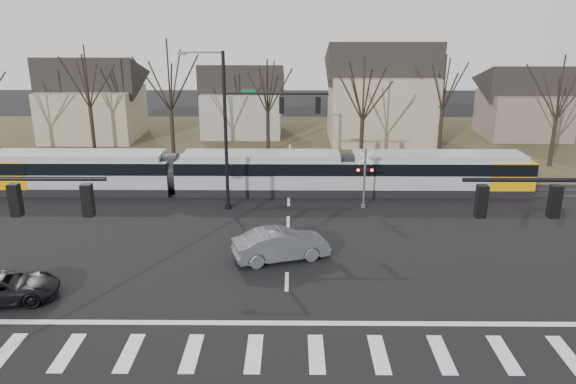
{
  "coord_description": "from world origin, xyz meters",
  "views": [
    {
      "loc": [
        0.26,
        -22.55,
        12.58
      ],
      "look_at": [
        0.0,
        9.0,
        2.3
      ],
      "focal_mm": 35.0,
      "sensor_mm": 36.0,
      "label": 1
    }
  ],
  "objects_px": {
    "tram": "(259,171)",
    "sedan": "(281,244)",
    "suv": "(3,288)",
    "rail_crossing_signal": "(364,180)"
  },
  "relations": [
    {
      "from": "suv",
      "to": "rail_crossing_signal",
      "type": "distance_m",
      "value": 21.93
    },
    {
      "from": "tram",
      "to": "suv",
      "type": "height_order",
      "value": "tram"
    },
    {
      "from": "tram",
      "to": "rail_crossing_signal",
      "type": "height_order",
      "value": "rail_crossing_signal"
    },
    {
      "from": "tram",
      "to": "suv",
      "type": "distance_m",
      "value": 19.25
    },
    {
      "from": "tram",
      "to": "sedan",
      "type": "xyz_separation_m",
      "value": [
        1.79,
        -11.39,
        -0.77
      ]
    },
    {
      "from": "tram",
      "to": "sedan",
      "type": "relative_size",
      "value": 7.25
    },
    {
      "from": "suv",
      "to": "rail_crossing_signal",
      "type": "bearing_deg",
      "value": -67.0
    },
    {
      "from": "suv",
      "to": "rail_crossing_signal",
      "type": "relative_size",
      "value": 1.29
    },
    {
      "from": "tram",
      "to": "suv",
      "type": "xyz_separation_m",
      "value": [
        -10.65,
        -16.01,
        -0.93
      ]
    },
    {
      "from": "suv",
      "to": "rail_crossing_signal",
      "type": "xyz_separation_m",
      "value": [
        17.77,
        12.8,
        1.22
      ]
    }
  ]
}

